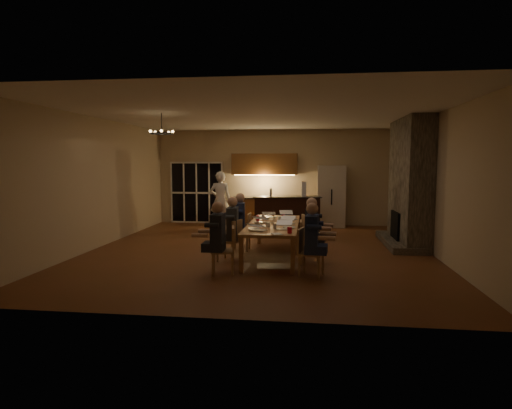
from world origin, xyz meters
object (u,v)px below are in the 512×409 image
at_px(chair_left_near, 223,250).
at_px(chair_right_far, 313,234).
at_px(can_cola, 273,213).
at_px(plate_left, 254,229).
at_px(chair_right_mid, 310,242).
at_px(mug_front, 268,224).
at_px(dining_table, 273,240).
at_px(person_left_near, 218,238).
at_px(mug_back, 263,216).
at_px(laptop_b, 284,224).
at_px(redcup_mid, 258,218).
at_px(bar_blender, 304,189).
at_px(can_right, 291,219).
at_px(laptop_f, 286,213).
at_px(laptop_a, 258,225).
at_px(bar_island, 287,214).
at_px(laptop_d, 287,219).
at_px(person_left_mid, 233,229).
at_px(chair_left_far, 241,232).
at_px(plate_far, 292,219).
at_px(laptop_e, 269,213).
at_px(redcup_near, 290,230).
at_px(bar_bottle, 271,193).
at_px(mug_mid, 280,218).
at_px(standing_person, 220,200).
at_px(chair_left_mid, 229,240).
at_px(laptop_c, 262,218).
at_px(chandelier, 162,133).
at_px(person_left_far, 240,222).
at_px(redcup_far, 283,214).
at_px(can_silver, 275,226).
at_px(person_right_near, 312,240).
at_px(person_right_mid, 311,230).
at_px(chair_right_near, 311,253).

xyz_separation_m(chair_left_near, chair_right_far, (1.72, 2.10, 0.00)).
height_order(can_cola, plate_left, can_cola).
height_order(chair_right_mid, mug_front, chair_right_mid).
xyz_separation_m(dining_table, plate_left, (-0.33, -0.82, 0.38)).
distance_m(person_left_near, mug_back, 2.55).
height_order(laptop_b, redcup_mid, laptop_b).
height_order(redcup_mid, bar_blender, bar_blender).
distance_m(chair_left_near, can_right, 2.26).
relative_size(laptop_f, mug_back, 3.20).
relative_size(laptop_a, can_cola, 2.67).
bearing_deg(bar_island, chair_right_mid, -87.09).
distance_m(chair_right_far, laptop_d, 0.94).
height_order(chair_right_far, person_left_mid, person_left_mid).
bearing_deg(can_right, bar_island, 94.69).
relative_size(dining_table, mug_back, 30.81).
distance_m(chair_left_far, plate_far, 1.27).
distance_m(person_left_near, laptop_e, 2.77).
xyz_separation_m(laptop_d, redcup_near, (0.12, -1.22, -0.05)).
distance_m(mug_front, bar_bottle, 3.95).
bearing_deg(plate_far, laptop_f, 116.87).
distance_m(laptop_d, can_cola, 1.55).
distance_m(mug_back, bar_bottle, 2.63).
height_order(mug_back, plate_left, mug_back).
xyz_separation_m(laptop_e, laptop_f, (0.43, 0.02, 0.00)).
xyz_separation_m(chair_left_far, chair_right_far, (1.71, -0.05, 0.00)).
relative_size(chair_left_near, laptop_b, 2.78).
distance_m(plate_far, bar_blender, 2.92).
distance_m(laptop_d, mug_mid, 0.62).
distance_m(chair_left_near, person_left_mid, 1.10).
relative_size(standing_person, plate_left, 7.62).
distance_m(chair_left_mid, mug_front, 0.91).
relative_size(person_left_near, laptop_c, 4.31).
bearing_deg(laptop_d, chandelier, -164.12).
height_order(person_left_far, redcup_far, person_left_far).
bearing_deg(mug_mid, can_silver, -90.82).
height_order(chair_left_far, mug_back, chair_left_far).
height_order(person_right_near, laptop_c, person_right_near).
relative_size(person_right_mid, redcup_near, 11.50).
bearing_deg(can_cola, redcup_near, -78.65).
xyz_separation_m(chair_right_near, mug_back, (-1.15, 2.39, 0.36)).
bearing_deg(chair_right_far, chair_left_far, 71.03).
relative_size(chair_left_mid, mug_front, 8.90).
xyz_separation_m(laptop_e, can_silver, (0.28, -1.79, -0.05)).
distance_m(standing_person, laptop_d, 4.47).
bearing_deg(can_right, laptop_d, -102.38).
relative_size(mug_front, plate_far, 0.42).
height_order(person_left_near, bar_bottle, person_left_near).
xyz_separation_m(chair_left_mid, chair_left_far, (0.08, 1.13, 0.00)).
height_order(laptop_a, redcup_near, laptop_a).
bearing_deg(person_left_mid, can_cola, 155.68).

